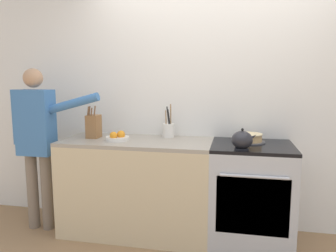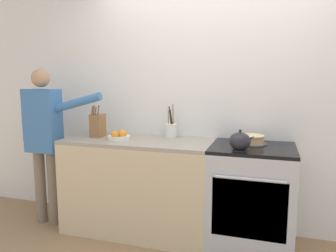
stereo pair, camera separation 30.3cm
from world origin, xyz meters
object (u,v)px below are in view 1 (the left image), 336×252
stove_range (251,194)px  knife_block (94,126)px  person_baker (37,135)px  tea_kettle (242,140)px  utensil_crock (168,130)px  layer_cake (249,138)px  fruit_bowl (118,137)px

stove_range → knife_block: knife_block is taller
knife_block → person_baker: (-0.53, -0.16, -0.08)m
stove_range → person_baker: person_baker is taller
stove_range → tea_kettle: tea_kettle is taller
utensil_crock → knife_block: bearing=-166.4°
stove_range → person_baker: 2.12m
layer_cake → utensil_crock: bearing=172.8°
tea_kettle → utensil_crock: 0.82m
knife_block → layer_cake: bearing=2.9°
utensil_crock → fruit_bowl: size_ratio=1.53×
utensil_crock → fruit_bowl: (-0.44, -0.28, -0.04)m
layer_cake → tea_kettle: 0.31m
utensil_crock → fruit_bowl: utensil_crock is taller
knife_block → utensil_crock: bearing=13.6°
stove_range → layer_cake: layer_cake is taller
person_baker → layer_cake: bearing=15.9°
fruit_bowl → tea_kettle: bearing=-5.9°
layer_cake → utensil_crock: utensil_crock is taller
layer_cake → fruit_bowl: size_ratio=1.35×
fruit_bowl → stove_range: bearing=3.1°
stove_range → fruit_bowl: 1.35m
layer_cake → fruit_bowl: 1.23m
knife_block → person_baker: bearing=-163.3°
stove_range → utensil_crock: 1.00m
tea_kettle → utensil_crock: (-0.72, 0.40, 0.00)m
fruit_bowl → knife_block: bearing=160.4°
fruit_bowl → person_baker: bearing=-176.1°
stove_range → utensil_crock: size_ratio=2.76×
knife_block → fruit_bowl: size_ratio=1.47×
stove_range → person_baker: size_ratio=0.58×
tea_kettle → utensil_crock: size_ratio=0.64×
knife_block → stove_range: bearing=-1.2°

